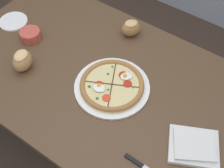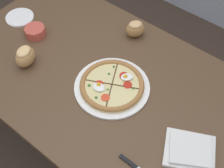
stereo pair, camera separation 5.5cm
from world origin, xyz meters
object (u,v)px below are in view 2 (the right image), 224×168
at_px(napkin_folded, 190,151).
at_px(bread_piece_mid, 135,29).
at_px(pizza, 112,85).
at_px(dining_table, 98,85).
at_px(side_saucer, 20,17).
at_px(bread_piece_near, 25,56).
at_px(ramekin_bowl, 35,31).

height_order(napkin_folded, bread_piece_mid, bread_piece_mid).
distance_m(pizza, napkin_folded, 0.46).
xyz_separation_m(napkin_folded, bread_piece_mid, (-0.58, 0.41, 0.03)).
xyz_separation_m(dining_table, side_saucer, (-0.61, 0.04, 0.10)).
distance_m(bread_piece_near, side_saucer, 0.36).
bearing_deg(side_saucer, bread_piece_mid, 26.52).
height_order(ramekin_bowl, napkin_folded, ramekin_bowl).
bearing_deg(napkin_folded, ramekin_bowl, 175.39).
xyz_separation_m(ramekin_bowl, bread_piece_near, (0.12, -0.17, 0.03)).
xyz_separation_m(pizza, side_saucer, (-0.72, 0.06, -0.01)).
bearing_deg(napkin_folded, side_saucer, 174.34).
height_order(pizza, bread_piece_near, bread_piece_near).
relative_size(bread_piece_mid, side_saucer, 0.80).
bearing_deg(ramekin_bowl, napkin_folded, -4.61).
bearing_deg(bread_piece_mid, ramekin_bowl, -141.85).
xyz_separation_m(dining_table, ramekin_bowl, (-0.44, -0.00, 0.12)).
height_order(pizza, ramekin_bowl, same).
xyz_separation_m(dining_table, bread_piece_mid, (-0.01, 0.33, 0.14)).
relative_size(dining_table, side_saucer, 9.47).
relative_size(bread_piece_near, bread_piece_mid, 1.04).
xyz_separation_m(ramekin_bowl, bread_piece_mid, (0.42, 0.33, 0.02)).
bearing_deg(bread_piece_mid, bread_piece_near, -121.31).
xyz_separation_m(pizza, napkin_folded, (0.45, -0.06, -0.00)).
bearing_deg(napkin_folded, dining_table, 171.83).
distance_m(dining_table, napkin_folded, 0.58).
relative_size(napkin_folded, bread_piece_near, 1.95).
bearing_deg(napkin_folded, pizza, 172.54).
distance_m(dining_table, bread_piece_mid, 0.36).
xyz_separation_m(pizza, bread_piece_mid, (-0.13, 0.36, 0.03)).
xyz_separation_m(pizza, bread_piece_near, (-0.43, -0.15, 0.03)).
distance_m(pizza, side_saucer, 0.72).
distance_m(dining_table, side_saucer, 0.62).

